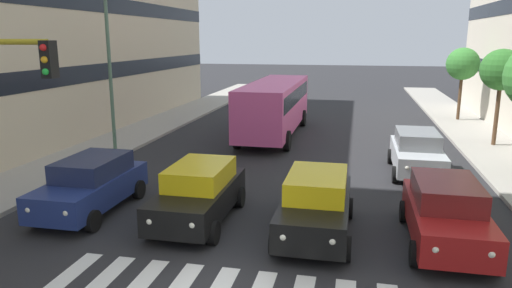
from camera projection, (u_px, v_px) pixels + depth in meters
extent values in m
cube|color=black|center=(50.00, 67.00, 30.15)|extent=(11.44, 26.08, 0.90)
cube|color=black|center=(44.00, 9.00, 29.36)|extent=(11.44, 26.08, 0.90)
cube|color=silver|center=(98.00, 285.00, 10.45)|extent=(0.45, 2.80, 0.01)
cube|color=silver|center=(62.00, 281.00, 10.64)|extent=(0.45, 2.80, 0.01)
cube|color=maroon|center=(445.00, 219.00, 12.37)|extent=(1.80, 4.40, 0.80)
cube|color=maroon|center=(446.00, 191.00, 12.41)|extent=(1.58, 2.46, 0.60)
cylinder|color=black|center=(496.00, 261.00, 10.89)|extent=(0.22, 0.64, 0.64)
cylinder|color=black|center=(415.00, 254.00, 11.26)|extent=(0.22, 0.64, 0.64)
cylinder|color=black|center=(468.00, 216.00, 13.66)|extent=(0.22, 0.64, 0.64)
cylinder|color=black|center=(404.00, 211.00, 14.03)|extent=(0.22, 0.64, 0.64)
sphere|color=white|center=(491.00, 254.00, 10.19)|extent=(0.18, 0.18, 0.18)
sphere|color=white|center=(435.00, 249.00, 10.42)|extent=(0.18, 0.18, 0.18)
cube|color=black|center=(316.00, 210.00, 13.02)|extent=(1.80, 4.40, 0.80)
cube|color=yellow|center=(317.00, 184.00, 13.05)|extent=(1.58, 2.46, 0.60)
cylinder|color=black|center=(347.00, 249.00, 11.53)|extent=(0.22, 0.64, 0.64)
cylinder|color=black|center=(275.00, 242.00, 11.90)|extent=(0.22, 0.64, 0.64)
cylinder|color=black|center=(349.00, 208.00, 14.30)|extent=(0.22, 0.64, 0.64)
cylinder|color=black|center=(291.00, 204.00, 14.67)|extent=(0.22, 0.64, 0.64)
sphere|color=white|center=(333.00, 241.00, 10.83)|extent=(0.18, 0.18, 0.18)
sphere|color=white|center=(283.00, 237.00, 11.07)|extent=(0.18, 0.18, 0.18)
cube|color=black|center=(199.00, 198.00, 13.96)|extent=(1.80, 4.40, 0.80)
cube|color=yellow|center=(200.00, 174.00, 14.00)|extent=(1.58, 2.46, 0.60)
cylinder|color=black|center=(213.00, 233.00, 12.48)|extent=(0.22, 0.64, 0.64)
cylinder|color=black|center=(150.00, 227.00, 12.85)|extent=(0.22, 0.64, 0.64)
cylinder|color=black|center=(240.00, 197.00, 15.25)|extent=(0.22, 0.64, 0.64)
cylinder|color=black|center=(188.00, 194.00, 15.62)|extent=(0.22, 0.64, 0.64)
sphere|color=white|center=(192.00, 225.00, 11.78)|extent=(0.18, 0.18, 0.18)
sphere|color=white|center=(150.00, 221.00, 12.01)|extent=(0.18, 0.18, 0.18)
cube|color=navy|center=(91.00, 190.00, 14.77)|extent=(1.80, 4.40, 0.80)
cube|color=#1D2547|center=(93.00, 167.00, 14.81)|extent=(1.58, 2.46, 0.60)
cylinder|color=black|center=(93.00, 221.00, 13.29)|extent=(0.22, 0.64, 0.64)
cylinder|color=black|center=(37.00, 216.00, 13.66)|extent=(0.22, 0.64, 0.64)
cylinder|color=black|center=(139.00, 189.00, 16.06)|extent=(0.22, 0.64, 0.64)
cylinder|color=black|center=(91.00, 186.00, 16.43)|extent=(0.22, 0.64, 0.64)
sphere|color=white|center=(66.00, 213.00, 12.59)|extent=(0.18, 0.18, 0.18)
sphere|color=white|center=(29.00, 210.00, 12.82)|extent=(0.18, 0.18, 0.18)
cube|color=#B2B7BC|center=(417.00, 156.00, 18.93)|extent=(1.80, 4.40, 0.80)
cube|color=slate|center=(417.00, 138.00, 18.96)|extent=(1.58, 2.46, 0.60)
cylinder|color=black|center=(446.00, 177.00, 17.44)|extent=(0.22, 0.64, 0.64)
cylinder|color=black|center=(395.00, 175.00, 17.81)|extent=(0.22, 0.64, 0.64)
cylinder|color=black|center=(434.00, 158.00, 20.21)|extent=(0.22, 0.64, 0.64)
cylinder|color=black|center=(391.00, 156.00, 20.58)|extent=(0.22, 0.64, 0.64)
sphere|color=white|center=(441.00, 170.00, 16.74)|extent=(0.18, 0.18, 0.18)
sphere|color=white|center=(407.00, 168.00, 16.98)|extent=(0.18, 0.18, 0.18)
cube|color=#DB5193|center=(275.00, 104.00, 26.32)|extent=(2.50, 10.50, 2.50)
cube|color=black|center=(275.00, 95.00, 26.20)|extent=(2.52, 9.87, 0.80)
cylinder|color=black|center=(287.00, 141.00, 22.84)|extent=(0.28, 1.00, 1.00)
cylinder|color=black|center=(237.00, 139.00, 23.35)|extent=(0.28, 1.00, 1.00)
cylinder|color=black|center=(303.00, 118.00, 29.35)|extent=(0.28, 1.00, 1.00)
cylinder|color=black|center=(264.00, 117.00, 29.86)|extent=(0.28, 1.00, 1.00)
cube|color=black|center=(49.00, 59.00, 9.59)|extent=(0.24, 0.28, 0.76)
sphere|color=red|center=(43.00, 48.00, 9.39)|extent=(0.14, 0.14, 0.14)
sphere|color=orange|center=(44.00, 60.00, 9.44)|extent=(0.14, 0.14, 0.14)
sphere|color=green|center=(46.00, 72.00, 9.49)|extent=(0.14, 0.14, 0.14)
cylinder|color=#4C6B56|center=(110.00, 74.00, 21.47)|extent=(0.16, 0.16, 7.30)
cylinder|color=#513823|center=(497.00, 114.00, 23.25)|extent=(0.20, 0.20, 3.13)
sphere|color=#2D6B28|center=(502.00, 70.00, 22.77)|extent=(2.01, 2.01, 2.01)
cylinder|color=#513823|center=(460.00, 97.00, 30.66)|extent=(0.20, 0.20, 3.00)
sphere|color=#387F33|center=(463.00, 64.00, 30.19)|extent=(2.07, 2.07, 2.07)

